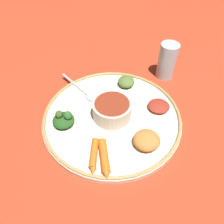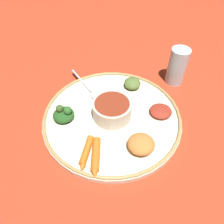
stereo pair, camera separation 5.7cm
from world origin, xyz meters
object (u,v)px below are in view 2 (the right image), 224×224
Objects in this scene: greens_pile at (64,114)px; carrot_near_spoon at (87,153)px; spoon at (89,88)px; center_bowl at (112,109)px; drinking_glass at (177,68)px; carrot_outer at (96,156)px.

carrot_near_spoon is at bearing 148.88° from greens_pile.
greens_pile is at bearing 91.37° from spoon.
center_bowl reaches higher than spoon.
carrot_near_spoon is 0.79× the size of drinking_glass.
carrot_outer is at bearing 125.59° from spoon.
carrot_outer is 0.38m from drinking_glass.
spoon is at bearing 39.44° from drinking_glass.
drinking_glass is (-0.10, -0.24, 0.01)m from center_bowl.
carrot_near_spoon is 0.95× the size of carrot_outer.
center_bowl is 0.26m from drinking_glass.
drinking_glass reaches higher than carrot_outer.
center_bowl is 0.13m from carrot_near_spoon.
drinking_glass is (-0.10, -0.37, 0.03)m from carrot_near_spoon.
spoon is at bearing -54.41° from carrot_outer.
drinking_glass is at bearing -124.81° from greens_pile.
drinking_glass is at bearing -140.56° from spoon.
carrot_near_spoon is (-0.11, 0.07, -0.01)m from greens_pile.
drinking_glass is (-0.21, -0.18, 0.03)m from spoon.
greens_pile is (-0.00, 0.13, 0.01)m from spoon.
center_bowl is 0.89× the size of drinking_glass.
center_bowl is 0.69× the size of spoon.
center_bowl is 1.08× the size of carrot_outer.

